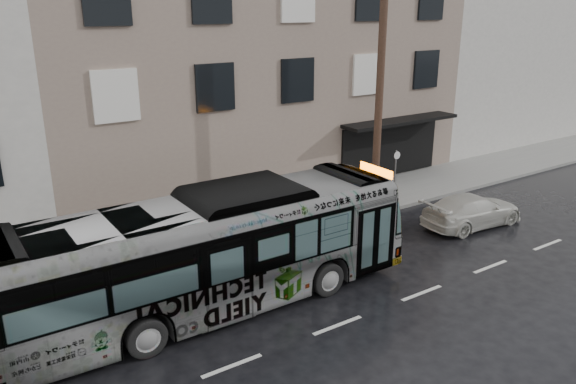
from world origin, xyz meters
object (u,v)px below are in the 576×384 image
Objects in this scene: utility_pole_front at (379,101)px; bus at (209,253)px; white_sedan at (472,210)px; sign_post at (395,179)px.

bus is (-8.89, -3.06, -2.97)m from utility_pole_front.
bus is at bearing 93.85° from white_sedan.
sign_post is 10.45m from bus.
bus is 11.26m from white_sedan.
white_sedan is (11.21, 0.03, -1.05)m from bus.
sign_post reaches higher than white_sedan.
white_sedan is at bearing -52.51° from utility_pole_front.
bus is (-9.99, -3.06, 0.33)m from sign_post.
bus is at bearing -162.99° from sign_post.
bus is 2.79× the size of white_sedan.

